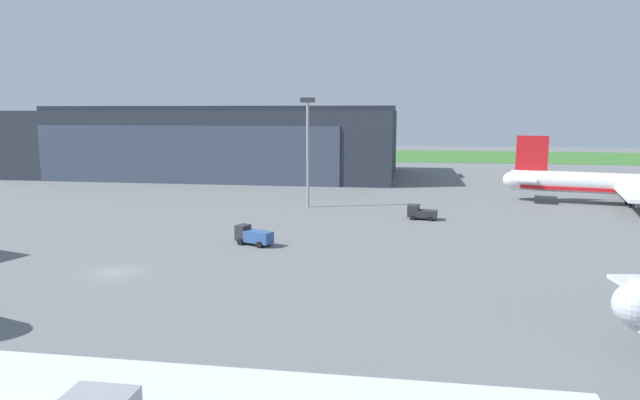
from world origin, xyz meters
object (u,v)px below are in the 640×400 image
baggage_tug (253,236)px  fuel_bowser (421,212)px  airliner_far_left (640,186)px  apron_light_mast (308,143)px  maintenance_hangar (214,142)px

baggage_tug → fuel_bowser: (20.42, 19.78, -0.11)m
baggage_tug → fuel_bowser: baggage_tug is taller
airliner_far_left → apron_light_mast: (-55.55, -9.19, 7.18)m
maintenance_hangar → apron_light_mast: 56.81m
apron_light_mast → airliner_far_left: bearing=9.4°
apron_light_mast → baggage_tug: bearing=-93.7°
airliner_far_left → fuel_bowser: bearing=-154.9°
baggage_tug → fuel_bowser: size_ratio=1.11×
fuel_bowser → apron_light_mast: 22.50m
airliner_far_left → baggage_tug: 68.32m
airliner_far_left → apron_light_mast: 56.76m
baggage_tug → apron_light_mast: size_ratio=0.27×
maintenance_hangar → airliner_far_left: size_ratio=2.09×
maintenance_hangar → airliner_far_left: 95.88m
airliner_far_left → fuel_bowser: (-36.93, -17.26, -2.56)m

